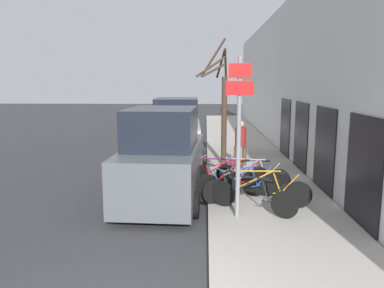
{
  "coord_description": "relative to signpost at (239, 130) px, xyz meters",
  "views": [
    {
      "loc": [
        0.93,
        -4.16,
        3.14
      ],
      "look_at": [
        0.57,
        5.61,
        1.53
      ],
      "focal_mm": 35.0,
      "sensor_mm": 36.0,
      "label": 1
    }
  ],
  "objects": [
    {
      "name": "ground_plane",
      "position": [
        -1.65,
        7.28,
        -2.12
      ],
      "size": [
        80.0,
        80.0,
        0.0
      ],
      "primitive_type": "plane",
      "color": "#333335"
    },
    {
      "name": "sidewalk_curb",
      "position": [
        0.95,
        10.08,
        -2.04
      ],
      "size": [
        3.2,
        32.0,
        0.15
      ],
      "color": "#ADA89E",
      "rests_on": "ground"
    },
    {
      "name": "building_facade",
      "position": [
        2.7,
        10.0,
        1.11
      ],
      "size": [
        0.23,
        32.0,
        6.5
      ],
      "color": "silver",
      "rests_on": "ground"
    },
    {
      "name": "signpost",
      "position": [
        0.0,
        0.0,
        0.0
      ],
      "size": [
        0.59,
        0.12,
        3.54
      ],
      "color": "gray",
      "rests_on": "sidewalk_curb"
    },
    {
      "name": "bicycle_0",
      "position": [
        0.37,
        0.32,
        -1.59
      ],
      "size": [
        1.88,
        1.15,
        0.87
      ],
      "rotation": [
        0.0,
        0.0,
        1.03
      ],
      "color": "black",
      "rests_on": "sidewalk_curb"
    },
    {
      "name": "bicycle_1",
      "position": [
        0.67,
        0.77,
        -1.58
      ],
      "size": [
        2.33,
        0.54,
        0.91
      ],
      "rotation": [
        0.0,
        0.0,
        1.41
      ],
      "color": "black",
      "rests_on": "sidewalk_curb"
    },
    {
      "name": "bicycle_2",
      "position": [
        0.25,
        1.22,
        -1.59
      ],
      "size": [
        2.09,
        0.96,
        0.87
      ],
      "rotation": [
        0.0,
        0.0,
        1.99
      ],
      "color": "black",
      "rests_on": "sidewalk_curb"
    },
    {
      "name": "bicycle_3",
      "position": [
        0.01,
        1.47,
        -1.55
      ],
      "size": [
        2.04,
        1.32,
        0.99
      ],
      "rotation": [
        0.0,
        0.0,
        2.14
      ],
      "color": "black",
      "rests_on": "sidewalk_curb"
    },
    {
      "name": "bicycle_4",
      "position": [
        -0.19,
        1.89,
        -1.56
      ],
      "size": [
        2.14,
        1.03,
        0.96
      ],
      "rotation": [
        0.0,
        0.0,
        1.13
      ],
      "color": "black",
      "rests_on": "sidewalk_curb"
    },
    {
      "name": "bicycle_5",
      "position": [
        0.61,
        2.36,
        -1.59
      ],
      "size": [
        2.03,
        0.89,
        0.87
      ],
      "rotation": [
        0.0,
        0.0,
        1.17
      ],
      "color": "black",
      "rests_on": "sidewalk_curb"
    },
    {
      "name": "parked_car_0",
      "position": [
        -1.85,
        1.67,
        -1.0
      ],
      "size": [
        2.26,
        4.63,
        2.48
      ],
      "rotation": [
        0.0,
        0.0,
        -0.05
      ],
      "color": "#51565B",
      "rests_on": "ground"
    },
    {
      "name": "parked_car_1",
      "position": [
        -1.89,
        7.03,
        -0.99
      ],
      "size": [
        2.2,
        4.7,
        2.52
      ],
      "rotation": [
        0.0,
        0.0,
        0.04
      ],
      "color": "#B2B7BC",
      "rests_on": "ground"
    },
    {
      "name": "pedestrian_near",
      "position": [
        0.48,
        4.64,
        -0.99
      ],
      "size": [
        0.44,
        0.38,
        1.69
      ],
      "rotation": [
        0.0,
        0.0,
        3.23
      ],
      "color": "#4C3D2D",
      "rests_on": "sidewalk_curb"
    },
    {
      "name": "street_tree",
      "position": [
        -0.12,
        5.46,
        0.15
      ],
      "size": [
        1.18,
        1.71,
        4.52
      ],
      "color": "#3D2D23",
      "rests_on": "sidewalk_curb"
    }
  ]
}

